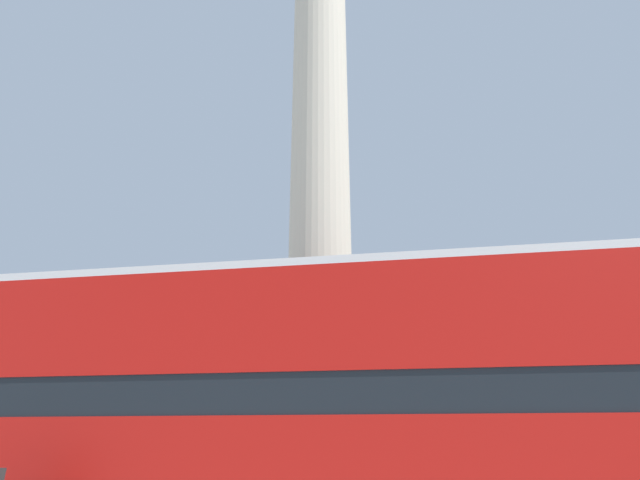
% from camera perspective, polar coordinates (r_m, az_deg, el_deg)
% --- Properties ---
extents(monument_column, '(5.64, 5.64, 22.00)m').
position_cam_1_polar(monument_column, '(15.72, 0.00, -1.27)').
color(monument_column, '#BCB29E').
rests_on(monument_column, ground_plane).
extents(bus_a, '(11.65, 3.59, 4.21)m').
position_cam_1_polar(bus_a, '(7.93, 3.49, -17.61)').
color(bus_a, '#B7140F').
rests_on(bus_a, ground_plane).
extents(street_lamp, '(0.45, 0.45, 5.92)m').
position_cam_1_polar(street_lamp, '(11.55, 2.50, -13.32)').
color(street_lamp, black).
rests_on(street_lamp, ground_plane).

